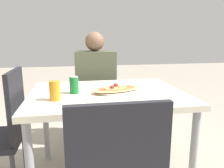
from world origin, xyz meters
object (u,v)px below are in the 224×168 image
Objects in this scene: chair_side_left at (2,129)px; pizza_main at (117,89)px; chair_far_seated at (95,94)px; dining_table at (107,101)px; soda_can at (74,85)px; person_seated at (95,80)px; drink_glass at (55,91)px.

pizza_main is at bearing -88.57° from chair_side_left.
chair_side_left is (-0.73, -0.81, 0.00)m from chair_far_seated.
chair_side_left is (-0.76, -0.04, -0.15)m from dining_table.
chair_far_seated is at bearing 96.68° from pizza_main.
pizza_main is at bearing -3.77° from soda_can.
chair_far_seated is at bearing 73.92° from soda_can.
soda_can is at bearing 176.23° from pizza_main.
person_seated is (-0.00, -0.12, 0.19)m from chair_far_seated.
soda_can is 0.20m from drink_glass.
soda_can is (0.51, 0.04, 0.29)m from chair_side_left.
chair_far_seated reaches higher than pizza_main.
person_seated is at bearing 92.11° from dining_table.
person_seated reaches higher than chair_far_seated.
dining_table is 0.28m from soda_can.
drink_glass is at bearing -107.39° from chair_side_left.
chair_far_seated is at bearing 69.59° from drink_glass.
drink_glass reaches higher than dining_table.
person_seated is (-0.02, 0.66, 0.04)m from dining_table.
drink_glass is at bearing -156.94° from dining_table.
pizza_main is at bearing 96.68° from chair_far_seated.
dining_table is 0.77m from chair_side_left.
chair_far_seated is at bearing -90.00° from person_seated.
chair_side_left reaches higher than drink_glass.
drink_glass reaches higher than pizza_main.
drink_glass is at bearing 69.59° from chair_far_seated.
pizza_main reaches higher than dining_table.
chair_far_seated is 0.85m from soda_can.
chair_far_seated is 2.18× the size of pizza_main.
person_seated is 2.82× the size of pizza_main.
person_seated reaches higher than pizza_main.
dining_table is 0.66m from person_seated.
chair_side_left is 1.02m from person_seated.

